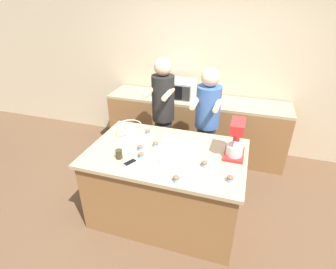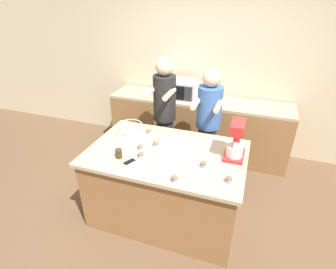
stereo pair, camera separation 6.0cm
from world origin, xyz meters
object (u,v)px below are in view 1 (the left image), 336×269
Objects in this scene: microwave_oven at (177,89)px; cupcake_6 at (156,144)px; small_plate at (167,160)px; cupcake_5 at (141,155)px; person_left at (163,117)px; baking_tray at (179,145)px; cupcake_0 at (230,178)px; cupcake_2 at (140,148)px; stand_mixer at (236,141)px; cupcake_1 at (176,179)px; cupcake_3 at (148,132)px; cell_phone at (130,163)px; drinking_glass at (119,154)px; mixing_bowl at (130,130)px; person_right at (207,127)px; cupcake_4 at (204,164)px.

microwave_oven reaches higher than cupcake_6.
cupcake_5 is at bearing -176.13° from small_plate.
person_left is 0.72m from baking_tray.
small_plate is (-0.04, -0.32, -0.01)m from baking_tray.
cupcake_0 is 1.01m from cupcake_2.
stand_mixer is 6.53× the size of cupcake_0.
small_plate is at bearing 122.59° from cupcake_1.
cupcake_3 is (-0.04, -0.44, -0.00)m from person_left.
cupcake_1 is at bearing -53.16° from cupcake_3.
cell_phone is 2.63× the size of cupcake_6.
drinking_glass is at bearing -159.49° from cupcake_5.
cupcake_6 is (-0.85, 0.37, 0.00)m from cupcake_0.
person_left reaches higher than mixing_bowl.
person_right is 1.21m from cupcake_1.
cupcake_3 is (-0.06, 0.37, 0.00)m from cupcake_2.
cupcake_1 is at bearing -92.89° from person_right.
baking_tray is 4.07× the size of drinking_glass.
cupcake_6 is at bearing 130.66° from small_plate.
cupcake_4 is (0.34, -0.29, 0.01)m from baking_tray.
person_left reaches higher than cupcake_1.
cupcake_1 is at bearing -30.06° from cupcake_5.
cupcake_2 is at bearing -89.27° from person_left.
cupcake_0 is (0.01, -0.45, -0.14)m from stand_mixer.
cupcake_1 is 0.65m from cupcake_6.
drinking_glass is at bearing -171.77° from cupcake_4.
person_right reaches higher than cupcake_3.
cupcake_3 is (-0.39, 0.48, 0.02)m from small_plate.
cupcake_4 is at bearing -41.14° from baking_tray.
baking_tray is 6.52× the size of cupcake_4.
cupcake_2 is (0.14, 0.21, -0.02)m from drinking_glass.
cupcake_2 is 1.00× the size of cupcake_3.
person_left is at bearing 90.52° from cell_phone.
cupcake_5 reaches higher than baking_tray.
mixing_bowl is 0.99m from cupcake_1.
stand_mixer is 0.47m from cupcake_0.
mixing_bowl reaches higher than cell_phone.
person_right is 1.25m from drinking_glass.
small_plate is at bearing -153.59° from stand_mixer.
baking_tray is at bearing 47.50° from cupcake_5.
baking_tray is at bearing 138.86° from cupcake_4.
person_right reaches higher than cupcake_2.
microwave_oven is at bearing 93.74° from cupcake_5.
mixing_bowl reaches higher than cupcake_3.
small_plate is at bearing 3.87° from cupcake_5.
baking_tray is at bearing 50.87° from cell_phone.
cell_phone is 0.98m from cupcake_0.
cupcake_4 is 0.65m from cupcake_5.
cupcake_3 is at bearing -145.05° from person_right.
mixing_bowl is 4.49× the size of cupcake_5.
microwave_oven is 9.12× the size of cupcake_2.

